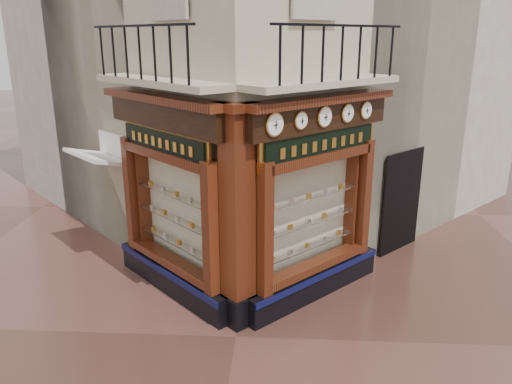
# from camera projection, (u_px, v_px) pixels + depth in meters

# --- Properties ---
(ground) EXTENTS (80.00, 80.00, 0.00)m
(ground) POSITION_uv_depth(u_px,v_px,m) (236.00, 337.00, 8.64)
(ground) COLOR #4A2B22
(ground) RESTS_ON ground
(neighbour_left) EXTENTS (11.31, 11.31, 11.00)m
(neighbour_left) POSITION_uv_depth(u_px,v_px,m) (180.00, 18.00, 15.35)
(neighbour_left) COLOR beige
(neighbour_left) RESTS_ON ground
(neighbour_right) EXTENTS (11.31, 11.31, 11.00)m
(neighbour_right) POSITION_uv_depth(u_px,v_px,m) (342.00, 18.00, 15.09)
(neighbour_right) COLOR beige
(neighbour_right) RESTS_ON ground
(shopfront_left) EXTENTS (2.86, 2.86, 3.98)m
(shopfront_left) POSITION_uv_depth(u_px,v_px,m) (170.00, 199.00, 9.62)
(shopfront_left) COLOR black
(shopfront_left) RESTS_ON ground
(shopfront_right) EXTENTS (2.86, 2.86, 3.98)m
(shopfront_right) POSITION_uv_depth(u_px,v_px,m) (316.00, 202.00, 9.47)
(shopfront_right) COLOR black
(shopfront_right) RESTS_ON ground
(corner_pilaster) EXTENTS (0.85, 0.85, 3.98)m
(corner_pilaster) POSITION_uv_depth(u_px,v_px,m) (237.00, 222.00, 8.54)
(corner_pilaster) COLOR black
(corner_pilaster) RESTS_ON ground
(balcony) EXTENTS (5.94, 2.97, 1.03)m
(balcony) POSITION_uv_depth(u_px,v_px,m) (241.00, 81.00, 8.80)
(balcony) COLOR beige
(balcony) RESTS_ON ground
(clock_a) EXTENTS (0.31, 0.31, 0.39)m
(clock_a) POSITION_uv_depth(u_px,v_px,m) (274.00, 125.00, 8.02)
(clock_a) COLOR gold
(clock_a) RESTS_ON ground
(clock_b) EXTENTS (0.25, 0.25, 0.31)m
(clock_b) POSITION_uv_depth(u_px,v_px,m) (301.00, 121.00, 8.41)
(clock_b) COLOR gold
(clock_b) RESTS_ON ground
(clock_c) EXTENTS (0.30, 0.30, 0.37)m
(clock_c) POSITION_uv_depth(u_px,v_px,m) (324.00, 117.00, 8.79)
(clock_c) COLOR gold
(clock_c) RESTS_ON ground
(clock_d) EXTENTS (0.28, 0.28, 0.34)m
(clock_d) POSITION_uv_depth(u_px,v_px,m) (347.00, 113.00, 9.20)
(clock_d) COLOR gold
(clock_d) RESTS_ON ground
(clock_e) EXTENTS (0.27, 0.27, 0.34)m
(clock_e) POSITION_uv_depth(u_px,v_px,m) (366.00, 110.00, 9.56)
(clock_e) COLOR gold
(clock_e) RESTS_ON ground
(awning) EXTENTS (1.86, 1.86, 0.32)m
(awning) POSITION_uv_depth(u_px,v_px,m) (109.00, 257.00, 11.78)
(awning) COLOR white
(awning) RESTS_ON ground
(signboard_left) EXTENTS (2.07, 2.07, 0.55)m
(signboard_left) POSITION_uv_depth(u_px,v_px,m) (163.00, 142.00, 9.24)
(signboard_left) COLOR gold
(signboard_left) RESTS_ON ground
(signboard_right) EXTENTS (2.22, 2.22, 0.60)m
(signboard_right) POSITION_uv_depth(u_px,v_px,m) (322.00, 144.00, 9.08)
(signboard_right) COLOR gold
(signboard_right) RESTS_ON ground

